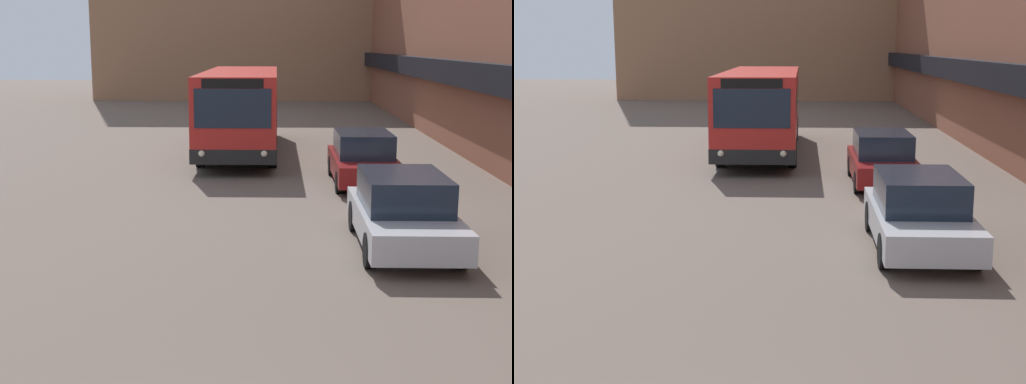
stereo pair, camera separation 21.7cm
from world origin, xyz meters
The scene contains 3 objects.
city_bus centered at (-0.72, 22.93, 1.69)m, with size 2.72×11.17×3.10m.
parked_car_front centered at (3.20, 9.91, 0.76)m, with size 1.88×4.38×1.52m.
parked_car_middle centered at (3.20, 16.76, 0.76)m, with size 1.84×4.46×1.54m.
Camera 2 is at (0.83, -4.22, 4.07)m, focal length 50.00 mm.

